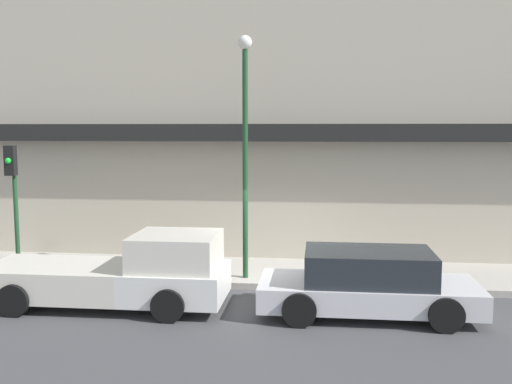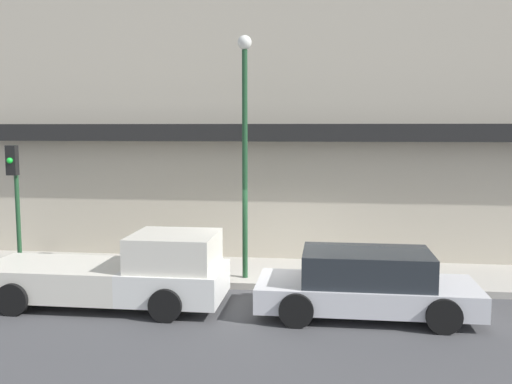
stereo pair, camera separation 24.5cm
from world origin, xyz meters
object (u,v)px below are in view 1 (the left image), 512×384
at_px(pickup_truck, 123,274).
at_px(traffic_light, 13,185).
at_px(fire_hydrant, 149,261).
at_px(street_lamp, 245,131).
at_px(parked_car, 368,283).

relative_size(pickup_truck, traffic_light, 1.61).
height_order(fire_hydrant, street_lamp, street_lamp).
relative_size(pickup_truck, fire_hydrant, 8.31).
distance_m(pickup_truck, fire_hydrant, 2.41).
xyz_separation_m(pickup_truck, street_lamp, (2.55, 2.18, 3.25)).
relative_size(street_lamp, traffic_light, 1.81).
xyz_separation_m(street_lamp, traffic_light, (-6.28, -0.10, -1.45)).
bearing_deg(traffic_light, parked_car, -12.63).
distance_m(fire_hydrant, street_lamp, 4.41).
height_order(fire_hydrant, traffic_light, traffic_light).
distance_m(pickup_truck, traffic_light, 4.63).
distance_m(pickup_truck, parked_car, 5.54).
xyz_separation_m(fire_hydrant, street_lamp, (2.68, -0.21, 3.50)).
bearing_deg(parked_car, traffic_light, 166.18).
bearing_deg(fire_hydrant, traffic_light, -175.04).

